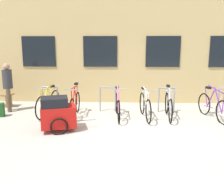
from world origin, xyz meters
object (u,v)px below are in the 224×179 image
Objects in this scene: bicycle_silver at (169,105)px; bicycle_red at (75,104)px; bicycle_yellow at (49,103)px; bike_trailer at (58,113)px; bicycle_white at (145,106)px; bicycle_pink at (118,106)px; person_by_bench at (8,84)px; bicycle_purple at (213,106)px.

bicycle_silver is 1.01× the size of bicycle_red.
bicycle_red is 0.90m from bicycle_yellow.
bicycle_red is at bearing 82.15° from bike_trailer.
bicycle_white is at bearing 26.79° from bike_trailer.
bicycle_red is (-1.38, 0.13, 0.00)m from bicycle_pink.
bike_trailer is 0.89× the size of person_by_bench.
bicycle_red is 0.98× the size of bicycle_yellow.
bicycle_pink is 1.04× the size of bicycle_red.
bicycle_purple is at bearing 0.35° from bicycle_white.
person_by_bench is at bearing 169.35° from bicycle_red.
bicycle_yellow is (-0.90, 0.10, 0.00)m from bicycle_red.
bicycle_pink is 0.86m from bicycle_white.
bicycle_white is 4.70m from person_by_bench.
person_by_bench is (-2.39, 0.45, 0.57)m from bicycle_red.
bicycle_red reaches higher than bike_trailer.
person_by_bench reaches higher than bicycle_red.
person_by_bench is (-5.37, 0.53, 0.56)m from bicycle_silver.
bicycle_purple is at bearing -4.92° from person_by_bench.
bike_trailer is at bearing -97.85° from bicycle_red.
bicycle_white is at bearing -7.28° from person_by_bench.
bike_trailer is at bearing -64.30° from bicycle_yellow.
bicycle_pink reaches higher than bicycle_white.
bicycle_white is 1.18× the size of bike_trailer.
bicycle_pink is 1.07× the size of person_by_bench.
bicycle_silver is 2.98m from bicycle_red.
bicycle_silver is at bearing -1.52° from bicycle_red.
bicycle_yellow is at bearing 173.50° from bicycle_red.
bicycle_red is at bearing 178.30° from bicycle_purple.
person_by_bench is (-2.20, 1.82, 0.48)m from bike_trailer.
person_by_bench is (-4.63, 0.59, 0.56)m from bicycle_white.
bicycle_pink is at bearing -5.85° from bicycle_yellow.
bicycle_pink is at bearing 179.31° from bicycle_white.
bicycle_silver is at bearing 22.12° from bike_trailer.
bicycle_red is 1.16× the size of bike_trailer.
bicycle_red reaches higher than bicycle_pink.
bicycle_purple is (2.96, 0.00, 0.00)m from bicycle_pink.
bicycle_purple is 4.69m from bike_trailer.
person_by_bench is at bearing 175.08° from bicycle_purple.
bicycle_purple is 1.17× the size of bike_trailer.
bicycle_purple reaches higher than bicycle_white.
bike_trailer is at bearing -164.70° from bicycle_purple.
bicycle_yellow is at bearing 177.47° from bicycle_purple.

